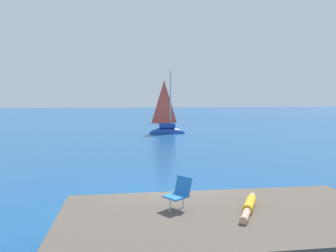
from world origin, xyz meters
The scene contains 7 objects.
ground_plane centered at (0.00, 0.00, 0.00)m, with size 160.00×160.00×0.00m, color navy.
shore_ledge centered at (1.11, -3.40, 0.53)m, with size 7.97×3.90×1.07m, color brown.
boulder_seaward centered at (1.19, -1.46, 0.00)m, with size 0.88×0.70×0.48m, color #54513F.
boulder_inland centered at (2.92, -1.71, 0.00)m, with size 0.76×0.61×0.42m, color brown.
sailboat_near centered at (1.91, 21.09, 0.37)m, with size 3.67×1.30×6.77m.
person_sunbather centered at (1.79, -3.22, 1.18)m, with size 0.92×1.63×0.25m.
beach_chair centered at (0.07, -2.95, 1.51)m, with size 0.76×0.75×0.80m.
Camera 1 is at (-0.95, -10.89, 3.98)m, focal length 34.93 mm.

